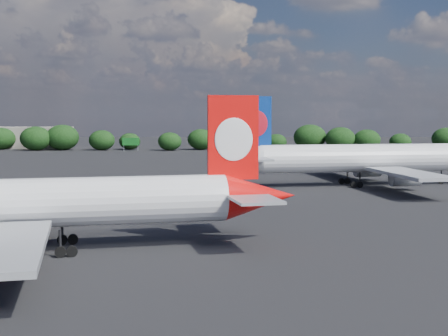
{
  "coord_description": "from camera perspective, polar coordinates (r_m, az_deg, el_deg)",
  "views": [
    {
      "loc": [
        16.35,
        -43.79,
        12.82
      ],
      "look_at": [
        16.0,
        12.0,
        8.0
      ],
      "focal_mm": 50.0,
      "sensor_mm": 36.0,
      "label": 1
    }
  ],
  "objects": [
    {
      "name": "qantas_airliner",
      "position": [
        60.33,
        -14.99,
        -3.19
      ],
      "size": [
        44.65,
        42.72,
        14.68
      ],
      "color": "white",
      "rests_on": "ground"
    },
    {
      "name": "china_southern_airliner",
      "position": [
        113.79,
        11.92,
        0.81
      ],
      "size": [
        48.65,
        46.45,
        15.91
      ],
      "color": "white",
      "rests_on": "ground"
    },
    {
      "name": "ground",
      "position": [
        105.85,
        -8.53,
        -2.07
      ],
      "size": [
        500.0,
        500.0,
        0.0
      ],
      "primitive_type": "plane",
      "color": "black",
      "rests_on": "ground"
    },
    {
      "name": "terminal_building",
      "position": [
        249.59,
        -18.68,
        2.65
      ],
      "size": [
        42.0,
        16.0,
        8.0
      ],
      "color": "gray",
      "rests_on": "ground"
    },
    {
      "name": "horizon_treeline",
      "position": [
        223.58,
        -0.31,
        2.66
      ],
      "size": [
        199.77,
        15.56,
        9.14
      ],
      "color": "black",
      "rests_on": "ground"
    },
    {
      "name": "highway_sign",
      "position": [
        222.67,
        -8.52,
        2.39
      ],
      "size": [
        6.0,
        0.3,
        4.5
      ],
      "color": "#125E1C",
      "rests_on": "ground"
    },
    {
      "name": "billboard_yellow",
      "position": [
        226.01,
        -0.74,
        2.67
      ],
      "size": [
        5.0,
        0.3,
        5.5
      ],
      "color": "gold",
      "rests_on": "ground"
    }
  ]
}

